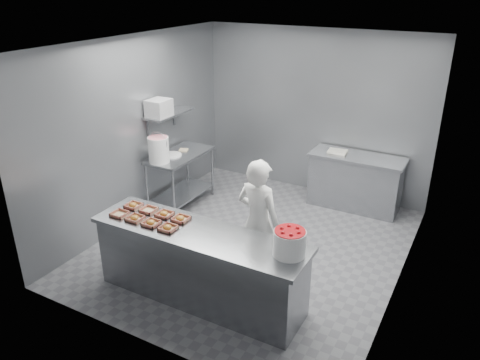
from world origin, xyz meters
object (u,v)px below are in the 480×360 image
worker (258,222)px  tray_1 (135,218)px  tray_2 (151,223)px  prep_table (181,172)px  appliance (159,108)px  tray_7 (181,219)px  glaze_bucket (159,149)px  service_counter (200,265)px  back_counter (355,182)px  tray_5 (149,210)px  tray_4 (133,205)px  tray_3 (168,228)px  strawberry_tub (290,242)px  tray_0 (120,214)px  tray_6 (164,214)px

worker → tray_1: bearing=41.5°
tray_2 → prep_table: bearing=117.5°
tray_2 → appliance: bearing=124.2°
tray_7 → worker: (0.75, 0.55, -0.11)m
worker → glaze_bucket: bearing=-13.1°
service_counter → prep_table: size_ratio=2.17×
back_counter → tray_5: size_ratio=8.01×
back_counter → prep_table: bearing=-153.0°
service_counter → tray_4: bearing=173.2°
service_counter → tray_3: tray_3 is taller
prep_table → tray_5: (0.84, -1.83, 0.33)m
tray_2 → tray_3: same height
tray_4 → appliance: 1.93m
back_counter → tray_4: tray_4 is taller
tray_3 → strawberry_tub: bearing=7.5°
back_counter → strawberry_tub: size_ratio=4.42×
appliance → strawberry_tub: bearing=-29.9°
tray_0 → tray_7: (0.72, 0.25, 0.00)m
tray_3 → tray_4: (-0.72, 0.25, 0.00)m
glaze_bucket → service_counter: bearing=-41.4°
tray_4 → back_counter: bearing=58.1°
tray_0 → strawberry_tub: (2.13, 0.18, 0.13)m
tray_7 → tray_5: bearing=180.0°
tray_5 → worker: bearing=24.4°
tray_4 → tray_6: bearing=0.0°
tray_6 → tray_0: bearing=-152.4°
tray_0 → tray_4: tray_4 is taller
tray_5 → tray_6: tray_6 is taller
strawberry_tub → glaze_bucket: size_ratio=0.70×
tray_5 → tray_4: bearing=-180.0°
tray_2 → appliance: appliance is taller
tray_4 → prep_table: bearing=108.2°
service_counter → tray_5: 0.94m
tray_3 → worker: bearing=47.2°
tray_7 → tray_6: bearing=180.0°
prep_table → tray_0: (0.60, -2.07, 0.33)m
back_counter → service_counter: bearing=-105.5°
tray_3 → tray_0: bearing=180.0°
back_counter → tray_5: bearing=-118.6°
tray_5 → worker: (1.22, 0.55, -0.11)m
tray_4 → tray_7: (0.72, 0.00, 0.00)m
strawberry_tub → tray_3: bearing=-172.5°
tray_4 → tray_5: 0.24m
service_counter → tray_4: size_ratio=13.88×
service_counter → tray_0: 1.15m
back_counter → tray_2: tray_2 is taller
worker → tray_6: bearing=37.6°
tray_2 → worker: worker is taller
tray_2 → glaze_bucket: size_ratio=0.38×
service_counter → worker: size_ratio=1.61×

